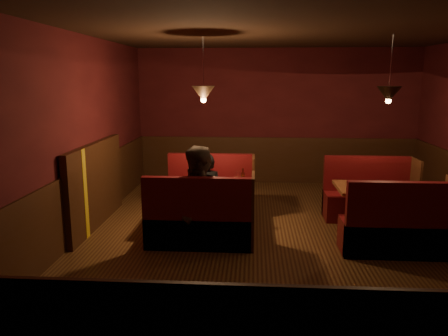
# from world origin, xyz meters

# --- Properties ---
(room) EXTENTS (6.02, 7.02, 2.92)m
(room) POSITION_xyz_m (-0.28, 0.04, 1.05)
(room) COLOR #3C1F11
(room) RESTS_ON ground
(main_table) EXTENTS (1.34, 0.82, 0.94)m
(main_table) POSITION_xyz_m (-1.21, 0.37, 0.55)
(main_table) COLOR brown
(main_table) RESTS_ON ground
(main_bench_far) EXTENTS (1.48, 0.53, 1.01)m
(main_bench_far) POSITION_xyz_m (-1.20, 1.13, 0.32)
(main_bench_far) COLOR #510E15
(main_bench_far) RESTS_ON ground
(main_bench_near) EXTENTS (1.48, 0.53, 1.01)m
(main_bench_near) POSITION_xyz_m (-1.20, -0.40, 0.32)
(main_bench_near) COLOR #510E15
(main_bench_near) RESTS_ON ground
(second_table) EXTENTS (1.29, 0.82, 0.73)m
(second_table) POSITION_xyz_m (1.38, 0.26, 0.54)
(second_table) COLOR brown
(second_table) RESTS_ON ground
(second_bench_far) EXTENTS (1.42, 0.53, 1.02)m
(second_bench_far) POSITION_xyz_m (1.41, 1.03, 0.32)
(second_bench_far) COLOR #510E15
(second_bench_far) RESTS_ON ground
(second_bench_near) EXTENTS (1.42, 0.53, 1.02)m
(second_bench_near) POSITION_xyz_m (1.41, -0.51, 0.32)
(second_bench_near) COLOR #510E15
(second_bench_near) RESTS_ON ground
(diner_a) EXTENTS (0.52, 0.35, 1.42)m
(diner_a) POSITION_xyz_m (-1.25, 0.94, 0.71)
(diner_a) COLOR black
(diner_a) RESTS_ON ground
(diner_b) EXTENTS (0.93, 0.78, 1.73)m
(diner_b) POSITION_xyz_m (-1.18, -0.33, 0.87)
(diner_b) COLOR #362921
(diner_b) RESTS_ON ground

